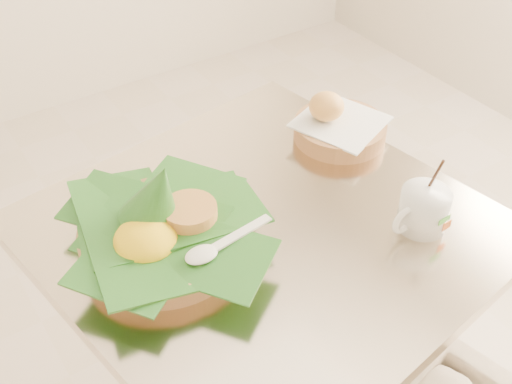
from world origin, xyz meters
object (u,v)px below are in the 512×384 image
bread_basket (338,126)px  coffee_mug (423,209)px  rice_basket (162,228)px  cafe_table (264,310)px

bread_basket → coffee_mug: bearing=-100.2°
coffee_mug → rice_basket: bearing=153.2°
cafe_table → bread_basket: size_ratio=3.90×
rice_basket → coffee_mug: size_ratio=2.32×
cafe_table → rice_basket: size_ratio=2.36×
cafe_table → rice_basket: (-0.17, 0.05, 0.27)m
rice_basket → cafe_table: bearing=-16.4°
cafe_table → bread_basket: (0.27, 0.14, 0.25)m
cafe_table → coffee_mug: (0.22, -0.15, 0.26)m
bread_basket → coffee_mug: size_ratio=1.40×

